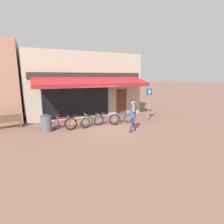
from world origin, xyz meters
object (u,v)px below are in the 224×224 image
(pedestrian_adult, at_px, (133,113))
(park_bench, at_px, (7,121))
(parking_sign, at_px, (149,101))
(bicycle_green, at_px, (92,121))
(litter_bin, at_px, (46,123))
(bicycle_orange, at_px, (79,122))
(bicycle_blue, at_px, (122,118))
(bicycle_purple, at_px, (107,119))
(bicycle_red, at_px, (61,123))

(pedestrian_adult, relative_size, park_bench, 1.09)
(pedestrian_adult, bearing_deg, parking_sign, -147.79)
(bicycle_green, xyz_separation_m, litter_bin, (-2.66, 0.16, 0.18))
(bicycle_orange, xyz_separation_m, litter_bin, (-1.85, 0.23, 0.13))
(parking_sign, bearing_deg, bicycle_orange, 173.54)
(bicycle_green, distance_m, pedestrian_adult, 2.73)
(litter_bin, bearing_deg, bicycle_blue, -3.08)
(bicycle_purple, distance_m, bicycle_blue, 1.03)
(bicycle_blue, relative_size, park_bench, 1.13)
(bicycle_purple, relative_size, litter_bin, 1.57)
(bicycle_blue, relative_size, pedestrian_adult, 1.03)
(parking_sign, bearing_deg, bicycle_purple, 168.07)
(pedestrian_adult, distance_m, litter_bin, 4.95)
(bicycle_red, height_order, parking_sign, parking_sign)
(bicycle_red, height_order, park_bench, bicycle_red)
(litter_bin, relative_size, park_bench, 0.65)
(litter_bin, relative_size, parking_sign, 0.44)
(bicycle_orange, distance_m, litter_bin, 1.86)
(bicycle_orange, bearing_deg, bicycle_red, 156.28)
(litter_bin, height_order, parking_sign, parking_sign)
(bicycle_orange, relative_size, pedestrian_adult, 0.98)
(bicycle_blue, bearing_deg, litter_bin, 178.71)
(bicycle_purple, height_order, pedestrian_adult, pedestrian_adult)
(bicycle_green, distance_m, parking_sign, 4.03)
(bicycle_orange, xyz_separation_m, bicycle_purple, (1.83, 0.07, -0.02))
(pedestrian_adult, height_order, park_bench, pedestrian_adult)
(bicycle_green, distance_m, bicycle_purple, 1.01)
(litter_bin, distance_m, park_bench, 2.64)
(bicycle_green, bearing_deg, bicycle_red, 156.00)
(park_bench, bearing_deg, parking_sign, -18.88)
(pedestrian_adult, distance_m, park_bench, 7.55)
(bicycle_purple, xyz_separation_m, bicycle_blue, (1.02, -0.09, 0.01))
(bicycle_purple, relative_size, park_bench, 1.02)
(bicycle_green, xyz_separation_m, parking_sign, (3.82, -0.59, 1.11))
(bicycle_green, bearing_deg, bicycle_blue, -18.87)
(bicycle_red, bearing_deg, bicycle_orange, 0.08)
(bicycle_red, xyz_separation_m, bicycle_orange, (1.00, -0.31, 0.02))
(bicycle_red, bearing_deg, bicycle_purple, 12.37)
(bicycle_red, xyz_separation_m, bicycle_green, (1.82, -0.25, -0.03))
(bicycle_red, height_order, litter_bin, litter_bin)
(pedestrian_adult, bearing_deg, bicycle_orange, -37.10)
(bicycle_purple, bearing_deg, bicycle_red, -163.87)
(bicycle_green, height_order, parking_sign, parking_sign)
(bicycle_red, bearing_deg, park_bench, 170.23)
(litter_bin, bearing_deg, parking_sign, -6.62)
(bicycle_blue, bearing_deg, bicycle_purple, 176.52)
(bicycle_green, relative_size, bicycle_purple, 0.99)
(bicycle_orange, height_order, bicycle_blue, bicycle_orange)
(bicycle_orange, bearing_deg, litter_bin, 166.43)
(bicycle_orange, distance_m, bicycle_blue, 2.86)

